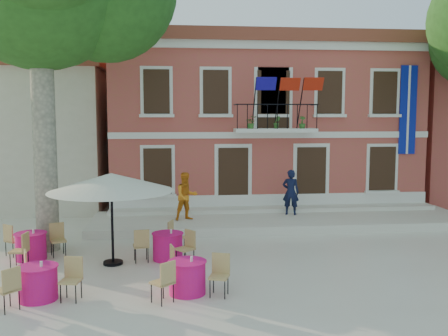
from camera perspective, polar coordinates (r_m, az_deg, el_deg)
ground at (r=14.44m, az=2.37°, el=-10.41°), size 90.00×90.00×0.00m
main_building at (r=24.03m, az=3.71°, el=5.31°), size 13.50×9.59×7.50m
neighbor_west at (r=25.83m, az=-22.82°, el=3.65°), size 9.40×9.40×6.40m
terrace at (r=18.96m, az=6.47°, el=-5.98°), size 14.00×3.40×0.30m
patio_umbrella at (r=13.86m, az=-12.76°, el=-1.63°), size 3.40×3.40×2.53m
pedestrian_navy at (r=19.21m, az=7.63°, el=-2.75°), size 0.73×0.60×1.73m
pedestrian_orange at (r=18.13m, az=-4.33°, el=-3.24°), size 1.02×0.90×1.74m
cafe_table_0 at (r=12.07m, az=-20.50°, el=-12.01°), size 1.76×1.84×0.95m
cafe_table_1 at (r=11.74m, az=-4.22°, el=-12.15°), size 1.83×1.78×0.95m
cafe_table_3 at (r=15.34m, az=-21.21°, el=-8.18°), size 1.85×1.74×0.95m
cafe_table_4 at (r=14.40m, az=-6.45°, el=-8.71°), size 1.75×1.85×0.95m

